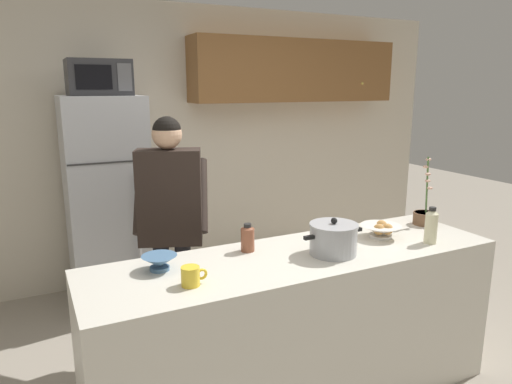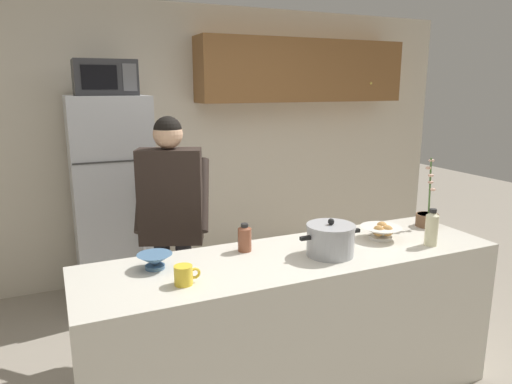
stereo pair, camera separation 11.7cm
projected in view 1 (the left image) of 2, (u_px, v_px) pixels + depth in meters
name	position (u px, v px, depth m)	size (l,w,h in m)	color
back_wall_unit	(201.00, 129.00, 4.59)	(6.00, 0.48, 2.60)	beige
kitchen_island	(297.00, 328.00, 2.74)	(2.42, 0.68, 0.92)	silver
refrigerator	(107.00, 203.00, 3.93)	(0.64, 0.68, 1.78)	#B7BABF
microwave	(99.00, 78.00, 3.68)	(0.48, 0.37, 0.28)	#2D2D30
person_near_pot	(170.00, 210.00, 3.13)	(0.60, 0.55, 1.66)	black
cooking_pot	(333.00, 239.00, 2.63)	(0.39, 0.27, 0.21)	#ADAFB5
coffee_mug	(191.00, 276.00, 2.22)	(0.13, 0.09, 0.10)	yellow
bread_bowl	(381.00, 230.00, 2.92)	(0.25, 0.25, 0.10)	white
empty_bowl	(159.00, 262.00, 2.40)	(0.18, 0.18, 0.08)	#4C7299
bottle_near_edge	(248.00, 238.00, 2.67)	(0.08, 0.08, 0.16)	brown
bottle_mid_counter	(431.00, 226.00, 2.80)	(0.08, 0.08, 0.22)	beige
potted_orchid	(425.00, 215.00, 3.19)	(0.15, 0.15, 0.47)	brown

